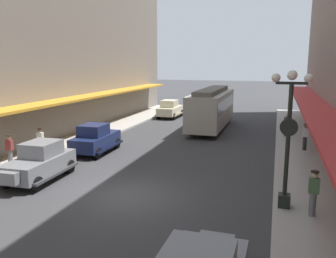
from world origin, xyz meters
name	(u,v)px	position (x,y,z in m)	size (l,w,h in m)	color
ground_plane	(126,195)	(0.00, 0.00, 0.00)	(200.00, 200.00, 0.00)	#38383A
sidewalk_right	(316,217)	(7.50, 0.00, 0.07)	(3.00, 60.00, 0.15)	#A8A59E
parked_car_0	(39,161)	(-4.78, 0.64, 0.94)	(2.27, 4.31, 1.84)	slate
parked_car_2	(170,109)	(-4.54, 21.08, 0.94)	(2.20, 4.28, 1.84)	beige
parked_car_3	(96,138)	(-4.78, 6.07, 0.94)	(2.25, 4.30, 1.84)	#19234C
streetcar	(212,107)	(0.66, 16.20, 1.90)	(2.55, 9.61, 3.46)	#ADA899
lamp_post_with_clock	(288,134)	(6.40, 0.43, 2.99)	(1.42, 0.44, 5.16)	black
fire_hydrant	(77,141)	(-6.35, 6.45, 0.56)	(0.24, 0.24, 0.82)	#B21E19
pedestrian_0	(286,125)	(6.68, 14.18, 0.99)	(0.36, 0.24, 1.64)	#4C4238
pedestrian_1	(313,193)	(7.35, -0.09, 1.01)	(0.36, 0.28, 1.67)	slate
pedestrian_2	(40,142)	(-7.23, 3.93, 1.01)	(0.36, 0.28, 1.67)	slate
pedestrian_4	(305,137)	(7.74, 10.08, 1.01)	(0.36, 0.28, 1.67)	#2D2D33
pedestrian_5	(10,150)	(-7.48, 1.73, 1.01)	(0.36, 0.28, 1.67)	slate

